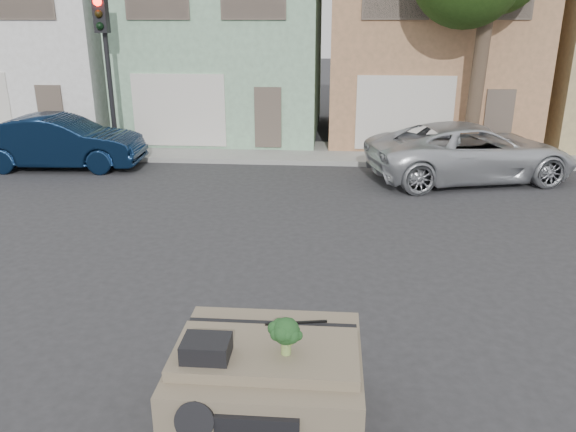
# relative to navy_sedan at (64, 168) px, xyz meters

# --- Properties ---
(ground_plane) EXTENTS (120.00, 120.00, 0.00)m
(ground_plane) POSITION_rel_navy_sedan_xyz_m (7.65, -8.11, 0.00)
(ground_plane) COLOR #303033
(ground_plane) RESTS_ON ground
(sidewalk) EXTENTS (40.00, 3.00, 0.15)m
(sidewalk) POSITION_rel_navy_sedan_xyz_m (7.65, 2.39, 0.07)
(sidewalk) COLOR gray
(sidewalk) RESTS_ON ground
(townhouse_white) EXTENTS (7.20, 8.20, 7.55)m
(townhouse_white) POSITION_rel_navy_sedan_xyz_m (-3.35, 6.39, 3.77)
(townhouse_white) COLOR white
(townhouse_white) RESTS_ON ground
(townhouse_mint) EXTENTS (7.20, 8.20, 7.55)m
(townhouse_mint) POSITION_rel_navy_sedan_xyz_m (4.15, 6.39, 3.77)
(townhouse_mint) COLOR #8AB692
(townhouse_mint) RESTS_ON ground
(townhouse_tan) EXTENTS (7.20, 8.20, 7.55)m
(townhouse_tan) POSITION_rel_navy_sedan_xyz_m (11.65, 6.39, 3.77)
(townhouse_tan) COLOR #AE7C56
(townhouse_tan) RESTS_ON ground
(navy_sedan) EXTENTS (5.02, 2.02, 1.62)m
(navy_sedan) POSITION_rel_navy_sedan_xyz_m (0.00, 0.00, 0.00)
(navy_sedan) COLOR black
(navy_sedan) RESTS_ON ground
(silver_pickup) EXTENTS (6.30, 4.03, 1.62)m
(silver_pickup) POSITION_rel_navy_sedan_xyz_m (12.20, -0.34, 0.00)
(silver_pickup) COLOR silver
(silver_pickup) RESTS_ON ground
(traffic_signal) EXTENTS (0.40, 0.40, 5.10)m
(traffic_signal) POSITION_rel_navy_sedan_xyz_m (1.15, 1.39, 2.55)
(traffic_signal) COLOR black
(traffic_signal) RESTS_ON ground
(tree_near) EXTENTS (4.40, 4.00, 8.50)m
(tree_near) POSITION_rel_navy_sedan_xyz_m (12.65, 1.69, 4.25)
(tree_near) COLOR #1D370F
(tree_near) RESTS_ON ground
(car_dashboard) EXTENTS (2.00, 1.80, 1.12)m
(car_dashboard) POSITION_rel_navy_sedan_xyz_m (7.65, -11.11, 0.56)
(car_dashboard) COLOR #736651
(car_dashboard) RESTS_ON ground
(instrument_hump) EXTENTS (0.48, 0.38, 0.20)m
(instrument_hump) POSITION_rel_navy_sedan_xyz_m (7.07, -11.46, 1.22)
(instrument_hump) COLOR black
(instrument_hump) RESTS_ON car_dashboard
(wiper_arm) EXTENTS (0.69, 0.15, 0.02)m
(wiper_arm) POSITION_rel_navy_sedan_xyz_m (7.93, -10.73, 1.13)
(wiper_arm) COLOR black
(wiper_arm) RESTS_ON car_dashboard
(broccoli) EXTENTS (0.47, 0.47, 0.41)m
(broccoli) POSITION_rel_navy_sedan_xyz_m (7.87, -11.33, 1.32)
(broccoli) COLOR #183A19
(broccoli) RESTS_ON car_dashboard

